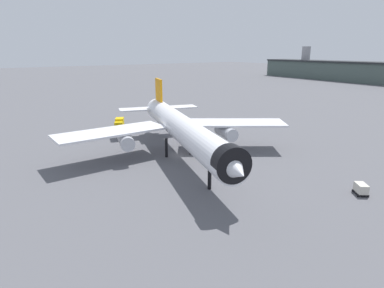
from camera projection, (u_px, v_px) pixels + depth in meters
ground at (178, 155)px, 71.30m from camera, size 900.00×900.00×0.00m
airliner_near_gate at (181, 128)px, 67.21m from camera, size 55.41×49.45×15.24m
terminal_building at (383, 73)px, 221.81m from camera, size 212.19×48.17×25.92m
service_truck_front at (119, 123)px, 95.34m from camera, size 5.89×4.83×3.00m
baggage_tug_wing at (230, 122)px, 99.45m from camera, size 3.30×3.50×1.85m
baggage_cart_trailing at (361, 189)px, 51.58m from camera, size 2.87×2.82×1.82m
traffic_cone_near_nose at (57, 141)px, 81.11m from camera, size 0.55×0.55×0.69m
traffic_cone_wingtip at (165, 124)px, 99.73m from camera, size 0.54×0.54×0.67m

